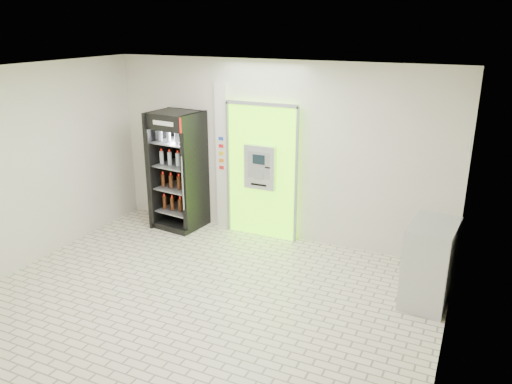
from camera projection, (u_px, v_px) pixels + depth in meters
The scene contains 7 objects.
ground at pixel (202, 302), 6.67m from camera, with size 6.00×6.00×0.00m, color beige.
room_shell at pixel (197, 170), 6.08m from camera, with size 6.00×6.00×6.00m.
atm_assembly at pixel (262, 170), 8.44m from camera, with size 1.30×0.24×2.33m.
pillar at pixel (223, 157), 8.74m from camera, with size 0.22×0.11×2.60m.
beverage_cooler at pixel (178, 173), 8.88m from camera, with size 0.87×0.81×2.10m.
steel_cabinet at pixel (430, 264), 6.52m from camera, with size 0.64×0.89×1.13m.
exit_sign at pixel (470, 148), 6.00m from camera, with size 0.02×0.22×0.26m.
Camera 1 is at (3.11, -4.99, 3.56)m, focal length 35.00 mm.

